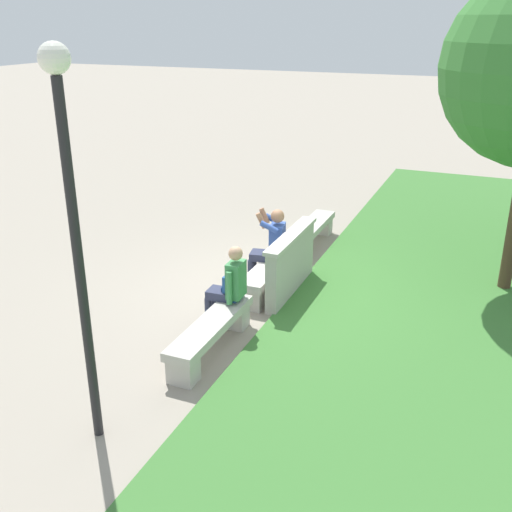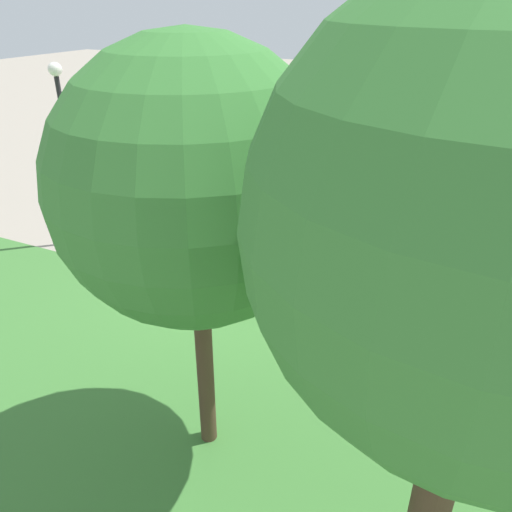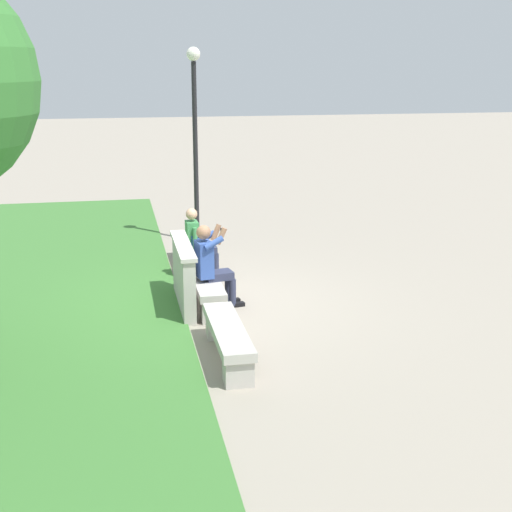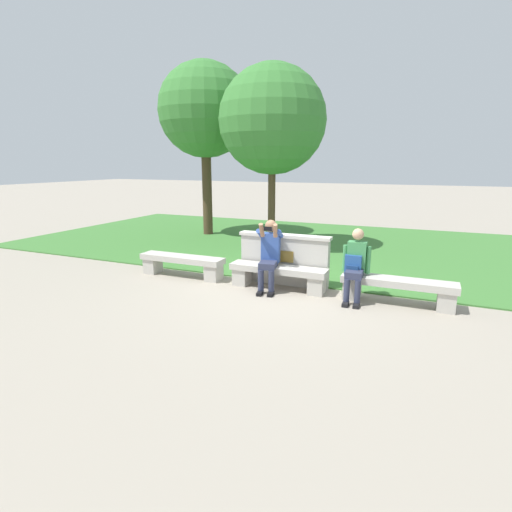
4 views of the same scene
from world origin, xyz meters
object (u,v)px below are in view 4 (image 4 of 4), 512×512
at_px(bench_near, 278,274).
at_px(person_photographer, 269,252).
at_px(bench_mid, 398,288).
at_px(backpack, 354,265).
at_px(bench_main, 182,263).
at_px(tree_behind_wall, 272,120).
at_px(person_distant, 356,263).
at_px(tree_left_background, 205,111).

distance_m(bench_near, person_photographer, 0.47).
relative_size(bench_mid, backpack, 4.40).
relative_size(bench_main, person_photographer, 1.43).
bearing_deg(bench_mid, tree_behind_wall, 136.06).
xyz_separation_m(bench_main, backpack, (3.58, -0.04, 0.33)).
xyz_separation_m(bench_near, person_distant, (1.45, -0.07, 0.37)).
bearing_deg(backpack, bench_near, 178.55).
xyz_separation_m(person_distant, tree_left_background, (-5.66, 4.70, 3.27)).
bearing_deg(bench_main, bench_near, 0.00).
bearing_deg(backpack, tree_behind_wall, 129.24).
xyz_separation_m(bench_mid, person_photographer, (-2.32, -0.08, 0.44)).
relative_size(bench_main, bench_mid, 1.00).
height_order(person_photographer, backpack, person_photographer).
distance_m(person_photographer, tree_left_background, 7.00).
relative_size(bench_main, person_distant, 1.50).
xyz_separation_m(bench_near, bench_mid, (2.17, 0.00, 0.00)).
bearing_deg(person_photographer, bench_mid, 1.88).
bearing_deg(bench_mid, person_distant, -174.69).
xyz_separation_m(bench_near, tree_behind_wall, (-1.51, 3.54, 3.17)).
bearing_deg(tree_behind_wall, backpack, -50.76).
xyz_separation_m(person_photographer, tree_left_background, (-4.06, 4.71, 3.21)).
bearing_deg(backpack, bench_mid, 2.71).
relative_size(bench_main, bench_near, 1.00).
distance_m(person_distant, backpack, 0.07).
relative_size(backpack, tree_left_background, 0.08).
bearing_deg(tree_left_background, backpack, -39.73).
bearing_deg(person_distant, tree_behind_wall, 129.38).
relative_size(tree_behind_wall, tree_left_background, 0.90).
distance_m(person_photographer, backpack, 1.57).
height_order(bench_mid, tree_left_background, tree_left_background).
bearing_deg(person_distant, backpack, 142.60).
xyz_separation_m(person_photographer, tree_behind_wall, (-1.36, 3.62, 2.73)).
bearing_deg(tree_left_background, person_photographer, -49.25).
xyz_separation_m(bench_mid, person_distant, (-0.71, -0.07, 0.37)).
relative_size(bench_near, bench_mid, 1.00).
relative_size(bench_near, backpack, 4.40).
height_order(bench_main, bench_near, same).
relative_size(bench_near, person_distant, 1.50).
relative_size(bench_near, person_photographer, 1.43).
distance_m(bench_mid, person_distant, 0.81).
height_order(backpack, tree_left_background, tree_left_background).
bearing_deg(bench_mid, bench_near, 180.00).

